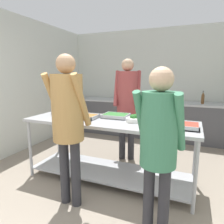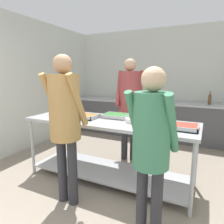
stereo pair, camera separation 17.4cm
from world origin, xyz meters
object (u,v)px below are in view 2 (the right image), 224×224
at_px(sauce_pan, 63,110).
at_px(cook_behind_counter, 130,99).
at_px(serving_tray_vegetables, 180,127).
at_px(plate_stack, 154,121).
at_px(guest_serving_right, 151,137).
at_px(serving_tray_greens, 116,116).
at_px(water_bottle, 210,99).
at_px(broccoli_bowl, 133,119).
at_px(guest_serving_left, 65,115).
at_px(serving_tray_roast, 82,116).

xyz_separation_m(sauce_pan, cook_behind_counter, (0.94, 0.64, 0.18)).
bearing_deg(cook_behind_counter, serving_tray_vegetables, -41.33).
xyz_separation_m(plate_stack, cook_behind_counter, (-0.60, 0.65, 0.19)).
relative_size(plate_stack, guest_serving_right, 0.14).
bearing_deg(serving_tray_greens, water_bottle, 59.15).
height_order(serving_tray_greens, guest_serving_right, guest_serving_right).
xyz_separation_m(serving_tray_greens, water_bottle, (1.25, 2.09, 0.10)).
bearing_deg(broccoli_bowl, guest_serving_left, -127.64).
relative_size(guest_serving_left, water_bottle, 6.19).
distance_m(plate_stack, guest_serving_left, 1.18).
xyz_separation_m(sauce_pan, broccoli_bowl, (1.28, -0.14, 0.00)).
bearing_deg(water_bottle, guest_serving_right, -98.53).
relative_size(serving_tray_roast, guest_serving_left, 0.28).
height_order(serving_tray_greens, water_bottle, water_bottle).
xyz_separation_m(sauce_pan, water_bottle, (2.21, 2.13, 0.09)).
xyz_separation_m(serving_tray_roast, guest_serving_left, (0.23, -0.67, 0.16)).
height_order(broccoli_bowl, guest_serving_left, guest_serving_left).
xyz_separation_m(guest_serving_right, cook_behind_counter, (-0.81, 1.59, 0.13)).
bearing_deg(broccoli_bowl, guest_serving_right, -60.63).
bearing_deg(plate_stack, serving_tray_greens, 174.59).
relative_size(sauce_pan, plate_stack, 1.96).
bearing_deg(serving_tray_vegetables, sauce_pan, 173.83).
bearing_deg(cook_behind_counter, guest_serving_right, -63.14).
bearing_deg(serving_tray_vegetables, broccoli_bowl, 173.62).
xyz_separation_m(sauce_pan, serving_tray_greens, (0.96, 0.04, -0.02)).
relative_size(serving_tray_greens, serving_tray_vegetables, 0.91).
bearing_deg(serving_tray_roast, serving_tray_greens, 26.00).
relative_size(broccoli_bowl, water_bottle, 0.74).
distance_m(serving_tray_greens, serving_tray_vegetables, 0.97).
height_order(sauce_pan, water_bottle, water_bottle).
height_order(sauce_pan, cook_behind_counter, cook_behind_counter).
distance_m(serving_tray_greens, plate_stack, 0.58).
relative_size(sauce_pan, serving_tray_vegetables, 1.10).
relative_size(serving_tray_greens, guest_serving_left, 0.21).
height_order(sauce_pan, serving_tray_roast, sauce_pan).
distance_m(serving_tray_vegetables, guest_serving_right, 0.77).
height_order(serving_tray_greens, plate_stack, serving_tray_greens).
bearing_deg(broccoli_bowl, serving_tray_greens, 152.00).
relative_size(serving_tray_roast, serving_tray_vegetables, 1.17).
bearing_deg(guest_serving_right, serving_tray_vegetables, 78.86).
height_order(plate_stack, cook_behind_counter, cook_behind_counter).
distance_m(guest_serving_left, water_bottle, 3.33).
distance_m(serving_tray_roast, serving_tray_greens, 0.51).
bearing_deg(water_bottle, serving_tray_roast, -126.45).
bearing_deg(guest_serving_right, guest_serving_left, 174.35).
relative_size(serving_tray_greens, guest_serving_right, 0.24).
xyz_separation_m(serving_tray_greens, serving_tray_vegetables, (0.94, -0.24, 0.00)).
height_order(serving_tray_greens, serving_tray_vegetables, same).
height_order(serving_tray_roast, water_bottle, water_bottle).
xyz_separation_m(serving_tray_roast, serving_tray_greens, (0.46, 0.23, -0.00)).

